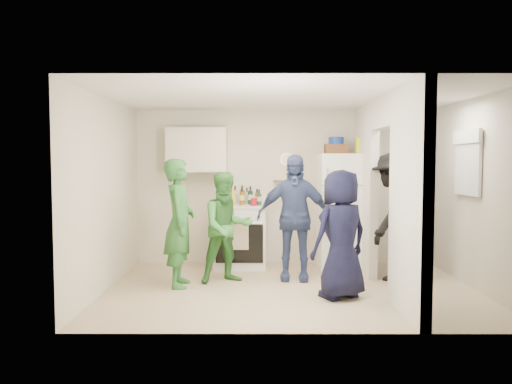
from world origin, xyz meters
TOP-DOWN VIEW (x-y plane):
  - floor at (0.00, 0.00)m, footprint 4.80×4.80m
  - wall_back at (0.00, 1.70)m, footprint 4.80×0.00m
  - wall_front at (0.00, -1.70)m, footprint 4.80×0.00m
  - wall_left at (-2.40, 0.00)m, footprint 0.00×3.40m
  - wall_right at (2.40, 0.00)m, footprint 0.00×3.40m
  - ceiling at (0.00, 0.00)m, footprint 4.80×4.80m
  - partition_pier_back at (1.20, 1.10)m, footprint 0.12×1.20m
  - partition_pier_front at (1.20, -1.10)m, footprint 0.12×1.20m
  - partition_header at (1.20, 0.00)m, footprint 0.12×1.00m
  - stove at (-0.71, 1.37)m, footprint 0.83×0.69m
  - upper_cabinet at (-1.40, 1.52)m, footprint 0.95×0.34m
  - fridge at (0.90, 1.34)m, footprint 0.74×0.72m
  - wicker_basket at (0.80, 1.39)m, footprint 0.35×0.25m
  - blue_bowl at (0.80, 1.39)m, footprint 0.24×0.24m
  - yellow_cup_stack_top at (1.12, 1.24)m, footprint 0.09×0.09m
  - wall_clock at (0.05, 1.68)m, footprint 0.22×0.02m
  - spice_shelf at (0.00, 1.65)m, footprint 0.35×0.08m
  - nook_window at (2.38, 0.20)m, footprint 0.03×0.70m
  - nook_window_frame at (2.36, 0.20)m, footprint 0.04×0.76m
  - nook_valance at (2.34, 0.20)m, footprint 0.04×0.82m
  - yellow_cup_stack_stove at (-0.83, 1.15)m, footprint 0.09×0.09m
  - red_cup at (-0.49, 1.17)m, footprint 0.09×0.09m
  - person_green_left at (-1.47, 0.16)m, footprint 0.43×0.64m
  - person_green_center at (-0.86, 0.39)m, footprint 0.90×0.81m
  - person_denim at (0.08, 0.53)m, footprint 1.08×0.54m
  - person_navy at (0.58, -0.42)m, footprint 0.92×0.82m
  - person_nook at (1.48, 0.54)m, footprint 1.20×1.34m
  - bottle_a at (-1.01, 1.50)m, footprint 0.07×0.07m
  - bottle_b at (-0.87, 1.28)m, footprint 0.07×0.07m
  - bottle_c at (-0.79, 1.51)m, footprint 0.07×0.07m
  - bottle_d at (-0.67, 1.33)m, footprint 0.08×0.08m
  - bottle_e at (-0.60, 1.57)m, footprint 0.07×0.07m
  - bottle_f at (-0.54, 1.39)m, footprint 0.08×0.08m
  - bottle_g at (-0.44, 1.49)m, footprint 0.08×0.08m
  - bottle_h at (-0.99, 1.25)m, footprint 0.06×0.06m
  - bottle_i at (-0.68, 1.48)m, footprint 0.08×0.08m
  - bottle_j at (-0.41, 1.28)m, footprint 0.07×0.07m

SIDE VIEW (x-z plane):
  - floor at x=0.00m, z-range 0.00..0.00m
  - stove at x=-0.71m, z-range 0.00..0.99m
  - person_green_center at x=-0.86m, z-range 0.00..1.53m
  - person_navy at x=0.58m, z-range 0.00..1.57m
  - person_green_left at x=-1.47m, z-range 0.00..1.71m
  - person_denim at x=0.08m, z-range 0.00..1.77m
  - fridge at x=0.90m, z-range 0.00..1.79m
  - person_nook at x=1.48m, z-range 0.00..1.80m
  - red_cup at x=-0.49m, z-range 0.99..1.11m
  - bottle_g at x=-0.44m, z-range 0.99..1.23m
  - bottle_j at x=-0.41m, z-range 0.99..1.23m
  - yellow_cup_stack_stove at x=-0.83m, z-range 0.99..1.24m
  - bottle_e at x=-0.60m, z-range 0.99..1.25m
  - bottle_d at x=-0.67m, z-range 0.99..1.27m
  - bottle_h at x=-0.99m, z-range 0.99..1.27m
  - bottle_f at x=-0.54m, z-range 0.99..1.28m
  - bottle_c at x=-0.79m, z-range 0.99..1.28m
  - bottle_i at x=-0.68m, z-range 0.99..1.29m
  - bottle_b at x=-0.87m, z-range 0.99..1.30m
  - bottle_a at x=-1.01m, z-range 0.99..1.31m
  - wall_back at x=0.00m, z-range -1.15..3.65m
  - wall_front at x=0.00m, z-range -1.15..3.65m
  - wall_left at x=-2.40m, z-range -0.45..2.95m
  - wall_right at x=2.40m, z-range -0.45..2.95m
  - partition_pier_back at x=1.20m, z-range 0.00..2.50m
  - partition_pier_front at x=1.20m, z-range 0.00..2.50m
  - spice_shelf at x=0.00m, z-range 1.34..1.36m
  - nook_window at x=2.38m, z-range 1.25..2.05m
  - nook_window_frame at x=2.36m, z-range 1.22..2.08m
  - wall_clock at x=0.05m, z-range 1.59..1.81m
  - upper_cabinet at x=-1.40m, z-range 1.50..2.20m
  - wicker_basket at x=0.80m, z-range 1.79..1.94m
  - yellow_cup_stack_top at x=1.12m, z-range 1.79..2.04m
  - blue_bowl at x=0.80m, z-range 1.94..2.05m
  - nook_valance at x=2.34m, z-range 1.91..2.09m
  - partition_header at x=1.20m, z-range 2.10..2.50m
  - ceiling at x=0.00m, z-range 2.50..2.50m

